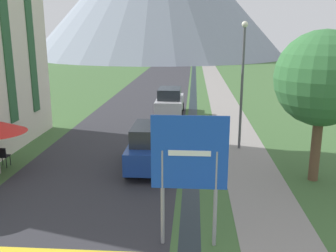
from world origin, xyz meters
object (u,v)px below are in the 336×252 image
(tree_by_path, at_px, (323,79))
(parked_car_near, at_px, (152,146))
(cafe_chair_far_right, at_px, (3,155))
(road_sign, at_px, (189,163))
(streetlamp, at_px, (242,76))
(parked_car_far, at_px, (170,101))

(tree_by_path, bearing_deg, parked_car_near, 171.68)
(parked_car_near, xyz_separation_m, cafe_chair_far_right, (-6.10, -0.40, -0.40))
(road_sign, distance_m, tree_by_path, 6.78)
(cafe_chair_far_right, xyz_separation_m, tree_by_path, (12.26, -0.50, 3.28))
(road_sign, bearing_deg, tree_by_path, 45.89)
(streetlamp, bearing_deg, road_sign, -104.97)
(road_sign, height_order, parked_car_far, road_sign)
(parked_car_far, height_order, tree_by_path, tree_by_path)
(parked_car_near, bearing_deg, cafe_chair_far_right, -176.20)
(cafe_chair_far_right, bearing_deg, road_sign, -24.53)
(parked_car_near, bearing_deg, road_sign, -74.50)
(road_sign, xyz_separation_m, cafe_chair_far_right, (-7.66, 5.24, -1.73))
(streetlamp, distance_m, tree_by_path, 4.46)
(parked_car_near, height_order, streetlamp, streetlamp)
(cafe_chair_far_right, bearing_deg, tree_by_path, 7.50)
(parked_car_near, distance_m, streetlamp, 5.44)
(cafe_chair_far_right, relative_size, streetlamp, 0.14)
(parked_car_far, xyz_separation_m, tree_by_path, (6.10, -11.02, 2.89))
(parked_car_far, height_order, streetlamp, streetlamp)
(parked_car_far, bearing_deg, cafe_chair_far_right, -120.33)
(road_sign, relative_size, streetlamp, 0.59)
(cafe_chair_far_right, bearing_deg, parked_car_near, 13.62)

